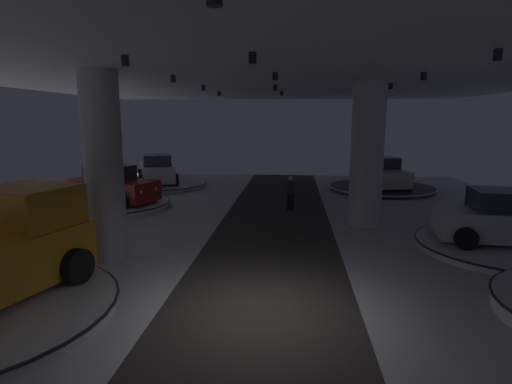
% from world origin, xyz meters
% --- Properties ---
extents(ground, '(24.00, 44.00, 0.06)m').
position_xyz_m(ground, '(0.00, 0.00, -0.02)').
color(ground, silver).
extents(ceiling_with_spotlights, '(24.00, 44.00, 0.39)m').
position_xyz_m(ceiling_with_spotlights, '(0.00, -0.00, 5.55)').
color(ceiling_with_spotlights, silver).
extents(column_right, '(1.26, 1.26, 5.50)m').
position_xyz_m(column_right, '(3.52, 7.89, 2.75)').
color(column_right, silver).
rests_on(column_right, ground).
extents(column_left, '(1.11, 1.11, 5.50)m').
position_xyz_m(column_left, '(-4.82, 3.18, 2.75)').
color(column_left, '#ADADB2').
rests_on(column_left, ground).
extents(display_platform_deep_right, '(6.07, 6.07, 0.24)m').
position_xyz_m(display_platform_deep_right, '(5.84, 15.93, 0.13)').
color(display_platform_deep_right, '#333338').
rests_on(display_platform_deep_right, ground).
extents(display_car_deep_right, '(2.89, 4.48, 1.71)m').
position_xyz_m(display_car_deep_right, '(5.83, 15.96, 1.00)').
color(display_car_deep_right, silver).
rests_on(display_car_deep_right, display_platform_deep_right).
extents(display_platform_deep_left, '(6.02, 6.02, 0.29)m').
position_xyz_m(display_platform_deep_left, '(-7.56, 15.92, 0.16)').
color(display_platform_deep_left, '#B7B7BC').
rests_on(display_platform_deep_left, ground).
extents(display_car_deep_left, '(3.38, 4.57, 1.71)m').
position_xyz_m(display_car_deep_left, '(-7.55, 15.89, 1.05)').
color(display_car_deep_left, silver).
rests_on(display_car_deep_left, display_platform_deep_left).
extents(display_platform_far_left, '(5.18, 5.18, 0.27)m').
position_xyz_m(display_platform_far_left, '(-7.69, 9.99, 0.15)').
color(display_platform_far_left, silver).
rests_on(display_platform_far_left, ground).
extents(display_car_far_left, '(4.56, 3.31, 1.71)m').
position_xyz_m(display_car_far_left, '(-7.71, 10.00, 1.04)').
color(display_car_far_left, maroon).
rests_on(display_car_far_left, display_platform_far_left).
extents(display_platform_mid_right, '(5.44, 5.44, 0.24)m').
position_xyz_m(display_platform_mid_right, '(7.45, 4.94, 0.14)').
color(display_platform_mid_right, silver).
rests_on(display_platform_mid_right, ground).
extents(display_car_mid_right, '(4.40, 2.66, 1.71)m').
position_xyz_m(display_car_mid_right, '(7.42, 4.95, 1.01)').
color(display_car_mid_right, silver).
rests_on(display_car_mid_right, display_platform_mid_right).
extents(visitor_walking_near, '(0.32, 0.32, 1.59)m').
position_xyz_m(visitor_walking_near, '(0.59, 10.14, 0.91)').
color(visitor_walking_near, black).
rests_on(visitor_walking_near, ground).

